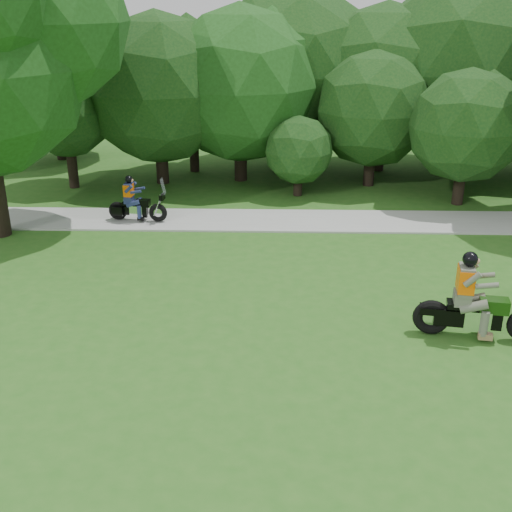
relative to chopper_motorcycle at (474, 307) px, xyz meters
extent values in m
plane|color=#295F1B|center=(-2.26, -0.40, -0.73)|extent=(100.00, 100.00, 0.00)
cube|color=#9C9C97|center=(-2.26, 7.60, -0.70)|extent=(60.00, 2.20, 0.06)
cylinder|color=black|center=(-8.67, 12.18, 0.17)|extent=(0.48, 0.48, 1.80)
sphere|color=#0F3411|center=(-8.67, 12.18, 2.92)|extent=(5.68, 5.68, 5.68)
cylinder|color=black|center=(-13.87, 16.04, 0.17)|extent=(0.50, 0.50, 1.80)
sphere|color=#0F3411|center=(-13.87, 16.04, 3.03)|extent=(6.03, 6.03, 6.03)
cylinder|color=black|center=(-12.00, 11.45, 0.17)|extent=(0.38, 0.38, 1.80)
sphere|color=#0F3411|center=(-12.00, 11.45, 2.23)|extent=(3.57, 3.57, 3.57)
cylinder|color=black|center=(2.26, 9.69, 0.01)|extent=(0.40, 0.40, 1.48)
sphere|color=#0F3411|center=(2.26, 9.69, 2.03)|extent=(3.93, 3.93, 3.93)
cylinder|color=black|center=(3.16, 14.41, 0.17)|extent=(0.57, 0.57, 1.80)
sphere|color=#0F3411|center=(3.16, 14.41, 3.46)|extent=(7.35, 7.35, 7.35)
cylinder|color=black|center=(-0.58, 12.07, 0.02)|extent=(0.42, 0.42, 1.51)
sphere|color=#0F3411|center=(-0.58, 12.07, 2.21)|extent=(4.42, 4.42, 4.42)
cylinder|color=black|center=(-3.39, 10.62, -0.29)|extent=(0.33, 0.33, 0.87)
sphere|color=#0F3411|center=(-3.39, 10.62, 0.96)|extent=(2.52, 2.52, 2.52)
cylinder|color=black|center=(-3.78, 15.06, 0.17)|extent=(0.54, 0.54, 1.80)
sphere|color=#0F3411|center=(-3.78, 15.06, 3.31)|extent=(6.88, 6.88, 6.88)
cylinder|color=black|center=(0.12, 14.44, 0.17)|extent=(0.50, 0.50, 1.80)
sphere|color=#0F3411|center=(0.12, 14.44, 3.02)|extent=(6.01, 6.01, 6.01)
cylinder|color=black|center=(-7.63, 14.06, 0.14)|extent=(0.39, 0.39, 1.75)
sphere|color=#0F3411|center=(-7.63, 14.06, 2.27)|extent=(3.86, 3.86, 3.86)
cylinder|color=black|center=(-5.61, 12.68, 0.17)|extent=(0.50, 0.50, 1.80)
sphere|color=#1B4513|center=(-5.61, 12.68, 3.01)|extent=(5.97, 5.97, 5.97)
sphere|color=#1B4513|center=(-11.00, 6.90, 5.47)|extent=(5.12, 5.12, 5.12)
torus|color=black|center=(-0.83, 0.14, -0.33)|extent=(0.83, 0.36, 0.80)
cube|color=black|center=(-0.10, 0.02, -0.27)|extent=(1.43, 0.50, 0.37)
cube|color=silver|center=(0.10, -0.02, -0.27)|extent=(0.61, 0.48, 0.46)
cube|color=black|center=(0.40, -0.07, 0.08)|extent=(0.65, 0.44, 0.30)
cube|color=black|center=(-0.25, 0.04, 0.03)|extent=(0.65, 0.46, 0.11)
cube|color=#515444|center=(-0.25, 0.04, 0.19)|extent=(0.41, 0.49, 0.28)
cube|color=#515444|center=(-0.23, 0.04, 0.60)|extent=(0.37, 0.53, 0.64)
cube|color=#FD6405|center=(-0.23, 0.04, 0.63)|extent=(0.41, 0.58, 0.51)
sphere|color=black|center=(-0.20, 0.03, 1.09)|extent=(0.32, 0.32, 0.32)
torus|color=black|center=(-9.37, 7.46, -0.36)|extent=(0.63, 0.24, 0.61)
torus|color=black|center=(-8.03, 7.30, -0.36)|extent=(0.63, 0.24, 0.61)
cube|color=black|center=(-8.86, 7.40, -0.32)|extent=(0.99, 0.32, 0.28)
cube|color=silver|center=(-8.73, 7.38, -0.32)|extent=(0.45, 0.34, 0.35)
cube|color=black|center=(-8.51, 7.36, -0.06)|extent=(0.48, 0.31, 0.23)
cube|color=black|center=(-8.97, 7.41, -0.09)|extent=(0.48, 0.33, 0.09)
cylinder|color=silver|center=(-7.99, 7.30, -0.06)|extent=(0.35, 0.08, 0.78)
cylinder|color=silver|center=(-7.84, 7.28, 0.32)|extent=(0.10, 0.56, 0.03)
cube|color=black|center=(-9.35, 7.26, -0.32)|extent=(0.38, 0.15, 0.30)
cube|color=black|center=(-9.31, 7.64, -0.32)|extent=(0.38, 0.15, 0.30)
cube|color=#1A2847|center=(-8.97, 7.41, 0.03)|extent=(0.30, 0.36, 0.21)
cube|color=#1A2847|center=(-8.95, 7.41, 0.34)|extent=(0.27, 0.39, 0.49)
cube|color=#FD6405|center=(-8.95, 7.41, 0.36)|extent=(0.30, 0.43, 0.38)
sphere|color=black|center=(-8.92, 7.41, 0.71)|extent=(0.24, 0.24, 0.24)
camera|label=1|loc=(-4.30, -12.37, 6.15)|focal=45.00mm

